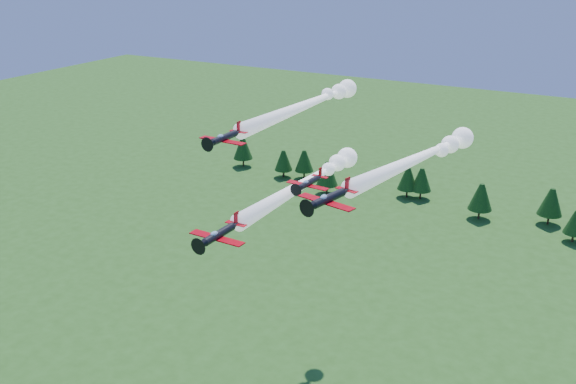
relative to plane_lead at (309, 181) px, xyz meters
The scene contains 5 objects.
plane_lead is the anchor object (origin of this frame).
plane_left 17.99m from the plane_lead, 116.02° to the left, with size 7.78×47.72×3.70m.
plane_right 18.54m from the plane_lead, 18.46° to the left, with size 14.37×42.58×3.70m.
plane_slot 8.97m from the plane_lead, 63.54° to the right, with size 6.96×7.56×2.44m.
treeline 105.20m from the plane_lead, 87.65° to the left, with size 170.44×18.62×11.72m.
Camera 1 is at (42.59, -74.24, 76.89)m, focal length 40.00 mm.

